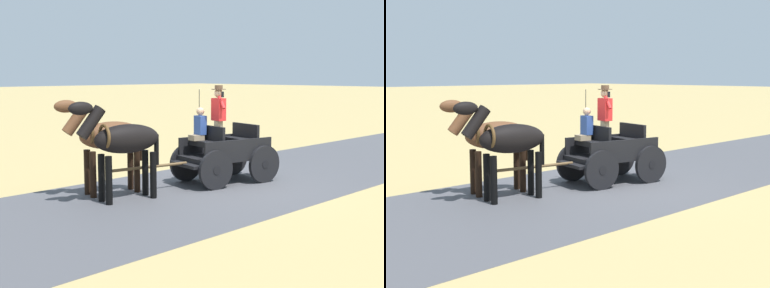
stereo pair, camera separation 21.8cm
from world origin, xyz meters
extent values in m
plane|color=tan|center=(0.00, 0.00, 0.00)|extent=(200.00, 200.00, 0.00)
cube|color=#4C4C51|center=(0.00, 0.00, 0.00)|extent=(5.35, 160.00, 0.01)
cube|color=black|center=(0.34, -0.24, 0.66)|extent=(1.59, 2.39, 0.12)
cube|color=black|center=(-0.22, -0.13, 0.94)|extent=(0.45, 2.06, 0.44)
cube|color=black|center=(0.90, -0.35, 0.94)|extent=(0.45, 2.06, 0.44)
cube|color=black|center=(0.57, 0.96, 0.56)|extent=(1.11, 0.44, 0.08)
cube|color=black|center=(0.11, -1.42, 0.48)|extent=(0.74, 0.33, 0.06)
cube|color=black|center=(0.45, 0.35, 1.04)|extent=(1.07, 0.55, 0.14)
cube|color=black|center=(0.42, 0.18, 1.26)|extent=(1.02, 0.27, 0.44)
cube|color=black|center=(0.24, -0.73, 1.04)|extent=(1.07, 0.55, 0.14)
cube|color=black|center=(0.21, -0.90, 1.26)|extent=(1.02, 0.27, 0.44)
cylinder|color=black|center=(-0.16, 0.64, 0.48)|extent=(0.28, 0.96, 0.96)
cylinder|color=black|center=(-0.16, 0.64, 0.48)|extent=(0.16, 0.23, 0.21)
cylinder|color=black|center=(1.12, 0.39, 0.48)|extent=(0.28, 0.96, 0.96)
cylinder|color=black|center=(1.12, 0.39, 0.48)|extent=(0.16, 0.23, 0.21)
cylinder|color=black|center=(-0.45, -0.87, 0.48)|extent=(0.28, 0.96, 0.96)
cylinder|color=black|center=(-0.45, -0.87, 0.48)|extent=(0.16, 0.23, 0.21)
cylinder|color=black|center=(0.83, -1.12, 0.48)|extent=(0.28, 0.96, 0.96)
cylinder|color=black|center=(0.83, -1.12, 0.48)|extent=(0.16, 0.23, 0.21)
cylinder|color=brown|center=(0.75, 1.92, 0.61)|extent=(0.45, 1.98, 0.07)
cylinder|color=black|center=(0.74, 0.30, 1.74)|extent=(0.02, 0.02, 1.30)
cylinder|color=#998466|center=(0.25, 0.11, 1.17)|extent=(0.22, 0.22, 0.90)
cube|color=red|center=(0.25, 0.11, 1.90)|extent=(0.38, 0.28, 0.56)
sphere|color=tan|center=(0.25, 0.11, 2.30)|extent=(0.22, 0.22, 0.22)
cylinder|color=#473323|center=(0.25, 0.11, 2.40)|extent=(0.36, 0.36, 0.01)
cylinder|color=#473323|center=(0.25, 0.11, 2.45)|extent=(0.20, 0.20, 0.10)
cylinder|color=red|center=(0.08, 0.19, 2.08)|extent=(0.27, 0.13, 0.32)
cube|color=black|center=(0.03, 0.22, 2.28)|extent=(0.03, 0.07, 0.14)
cube|color=#998466|center=(0.72, 0.42, 1.18)|extent=(0.34, 0.37, 0.14)
cube|color=#2D4C99|center=(0.70, 0.31, 1.49)|extent=(0.33, 0.25, 0.48)
sphere|color=tan|center=(0.70, 0.31, 1.84)|extent=(0.20, 0.20, 0.20)
ellipsoid|color=black|center=(0.52, 2.78, 1.37)|extent=(0.83, 1.64, 0.64)
cylinder|color=black|center=(0.44, 3.35, 0.53)|extent=(0.15, 0.15, 1.05)
cylinder|color=black|center=(0.80, 3.28, 0.53)|extent=(0.15, 0.15, 1.05)
cylinder|color=black|center=(0.24, 2.28, 0.53)|extent=(0.15, 0.15, 1.05)
cylinder|color=black|center=(0.60, 2.21, 0.53)|extent=(0.15, 0.15, 1.05)
cylinder|color=black|center=(0.67, 3.61, 1.77)|extent=(0.37, 0.68, 0.73)
ellipsoid|color=black|center=(0.71, 3.83, 2.07)|extent=(0.31, 0.57, 0.28)
cube|color=black|center=(0.67, 3.59, 1.81)|extent=(0.15, 0.50, 0.56)
cylinder|color=black|center=(0.39, 2.05, 1.07)|extent=(0.11, 0.11, 0.70)
torus|color=brown|center=(0.62, 3.32, 1.45)|extent=(0.55, 0.17, 0.55)
ellipsoid|color=brown|center=(1.29, 2.63, 1.37)|extent=(0.91, 1.65, 0.64)
cylinder|color=black|center=(1.24, 3.20, 0.53)|extent=(0.15, 0.15, 1.05)
cylinder|color=black|center=(1.59, 3.12, 0.53)|extent=(0.15, 0.15, 1.05)
cylinder|color=black|center=(0.98, 2.14, 0.53)|extent=(0.15, 0.15, 1.05)
cylinder|color=black|center=(1.34, 2.06, 0.53)|extent=(0.15, 0.15, 1.05)
cylinder|color=brown|center=(1.48, 3.45, 1.77)|extent=(0.40, 0.69, 0.73)
ellipsoid|color=brown|center=(1.54, 3.67, 2.07)|extent=(0.34, 0.58, 0.28)
cube|color=black|center=(1.48, 3.43, 1.81)|extent=(0.18, 0.50, 0.56)
cylinder|color=black|center=(1.12, 1.91, 1.07)|extent=(0.11, 0.11, 0.70)
torus|color=brown|center=(1.42, 3.16, 1.45)|extent=(0.55, 0.20, 0.55)
camera|label=1|loc=(-8.72, 9.92, 2.78)|focal=49.89mm
camera|label=2|loc=(-8.87, 9.76, 2.78)|focal=49.89mm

